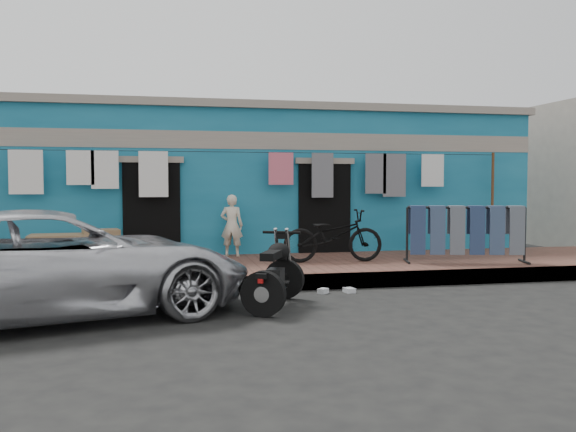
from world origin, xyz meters
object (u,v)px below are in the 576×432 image
Objects in this scene: jeans_rack at (466,233)px; car at (55,262)px; motorcycle at (275,270)px; seated_person at (232,225)px; charpoy at (80,248)px; bicycle at (333,230)px.

car is at bearing -162.49° from jeans_rack.
seated_person is at bearing 115.94° from motorcycle.
seated_person is at bearing -51.15° from car.
charpoy is at bearing -15.22° from car.
bicycle is (1.70, -1.26, -0.02)m from seated_person.
seated_person reaches higher than bicycle.
motorcycle is (-1.58, -2.60, -0.33)m from bicycle.
motorcycle is at bearing -48.73° from charpoy.
jeans_rack is (6.81, -1.30, 0.24)m from charpoy.
charpoy is 6.94m from jeans_rack.
motorcycle reaches higher than charpoy.
bicycle is 1.04× the size of charpoy.
jeans_rack is at bearing -89.61° from car.
seated_person is 0.67× the size of bicycle.
motorcycle is at bearing 109.38° from seated_person.
jeans_rack is (4.03, -1.84, -0.08)m from seated_person.
motorcycle is 4.41m from charpoy.
bicycle is at bearing 165.90° from jeans_rack.
bicycle is at bearing -75.45° from car.
jeans_rack is at bearing -100.75° from bicycle.
motorcycle is 0.94× the size of charpoy.
bicycle is 1.11× the size of motorcycle.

